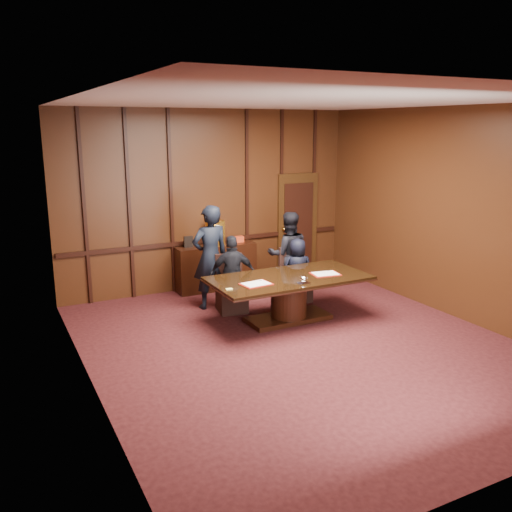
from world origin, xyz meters
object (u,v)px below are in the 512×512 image
(conference_table, at_px, (289,291))
(witness_right, at_px, (288,255))
(signatory_right, at_px, (297,270))
(witness_left, at_px, (210,257))
(signatory_left, at_px, (233,275))
(sideboard, at_px, (216,265))

(conference_table, height_order, witness_right, witness_right)
(conference_table, distance_m, witness_right, 1.39)
(signatory_right, distance_m, witness_left, 1.63)
(conference_table, bearing_deg, signatory_left, 129.09)
(witness_left, height_order, witness_right, witness_left)
(signatory_right, bearing_deg, witness_right, -77.61)
(sideboard, xyz_separation_m, signatory_left, (-0.28, -1.43, 0.20))
(witness_right, bearing_deg, witness_left, 15.70)
(sideboard, distance_m, signatory_left, 1.47)
(signatory_left, bearing_deg, sideboard, -82.67)
(witness_right, bearing_deg, signatory_right, 103.73)
(sideboard, height_order, witness_right, witness_right)
(sideboard, height_order, witness_left, witness_left)
(conference_table, bearing_deg, sideboard, 99.38)
(conference_table, xyz_separation_m, witness_right, (0.67, 1.18, 0.30))
(witness_left, distance_m, witness_right, 1.57)
(sideboard, distance_m, witness_left, 1.21)
(signatory_left, height_order, signatory_right, signatory_left)
(signatory_right, bearing_deg, conference_table, 66.90)
(conference_table, bearing_deg, witness_right, 60.23)
(signatory_right, xyz_separation_m, witness_left, (-1.54, 0.42, 0.33))
(signatory_left, relative_size, signatory_right, 1.14)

